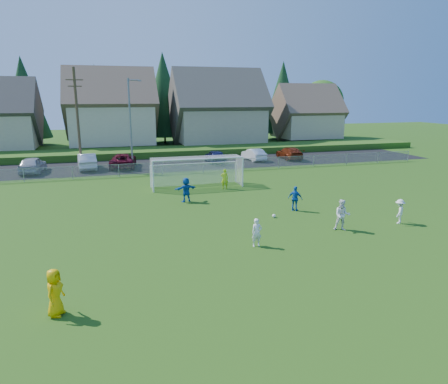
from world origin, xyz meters
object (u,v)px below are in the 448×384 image
Objects in this scene: player_blue_a at (295,199)px; car_c at (123,160)px; referee at (55,293)px; car_e at (215,157)px; soccer_ball at (274,216)px; soccer_goal at (196,167)px; car_a at (32,165)px; goalkeeper at (225,179)px; car_f at (254,154)px; car_g at (289,153)px; car_b at (87,161)px; player_white_b at (342,215)px; player_white_a at (257,233)px; player_white_c at (400,211)px; player_blue_b at (186,190)px.

car_c is at bearing -19.38° from player_blue_a.
referee is 29.27m from car_c.
referee is 0.38× the size of car_e.
soccer_goal reaches higher than soccer_ball.
car_a reaches higher than car_e.
player_blue_a is 1.00× the size of goalkeeper.
referee is 34.81m from car_f.
soccer_ball is 2.28m from player_blue_a.
car_c is 0.72× the size of soccer_goal.
referee is 37.13m from car_g.
car_b is at bearing 4.05° from car_g.
referee is 15.11m from player_white_b.
soccer_ball is 0.15× the size of player_white_a.
car_b is 1.02× the size of car_g.
car_g is 17.85m from soccer_goal.
player_white_b is at bearing 74.20° from car_g.
car_c is (3.58, -0.03, -0.07)m from car_b.
car_c is at bearing -171.34° from car_a.
car_f is at bearing -131.01° from player_white_c.
soccer_goal reaches higher than player_white_b.
car_a is at bearing 156.45° from player_white_b.
car_c reaches higher than player_white_a.
goalkeeper is at bearing 126.21° from car_b.
soccer_goal reaches higher than player_blue_b.
player_blue_b is 0.42× the size of car_f.
player_blue_a is at bearing 72.43° from car_f.
car_f is (23.30, 1.17, -0.11)m from car_a.
player_white_c is 13.58m from goalkeeper.
car_a is 27.74m from car_g.
player_white_b is 26.32m from car_c.
soccer_goal reaches higher than player_white_c.
soccer_goal is at bearing 139.27° from player_white_b.
car_b is at bearing -168.24° from car_a.
soccer_ball is at bearing 68.24° from car_f.
soccer_goal is (8.96, -11.01, 0.82)m from car_b.
car_c is (8.57, 0.57, -0.05)m from car_a.
referee is at bearing -156.38° from player_white_a.
player_blue_a reaches higher than car_e.
player_blue_b is at bearing 156.72° from player_white_b.
goalkeeper is at bearing 148.28° from car_a.
player_white_b reaches higher than player_white_a.
car_g is at bearing -173.25° from car_a.
car_c is at bearing -99.30° from player_white_c.
player_white_b is 0.40× the size of car_e.
player_white_c is 32.90m from car_a.
car_b is 0.92× the size of car_c.
player_white_b is 0.36× the size of car_g.
car_f is at bearing -59.33° from player_blue_a.
car_e is (-0.05, 19.68, -0.07)m from player_blue_a.
referee is 19.90m from goalkeeper.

